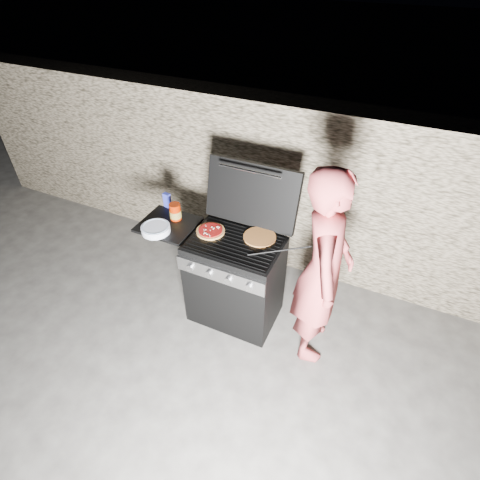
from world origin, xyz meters
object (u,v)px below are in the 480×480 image
at_px(gas_grill, 211,272).
at_px(person, 323,270).
at_px(pizza_topped, 211,231).
at_px(sauce_jar, 175,212).

height_order(gas_grill, person, person).
bearing_deg(pizza_topped, gas_grill, -85.75).
bearing_deg(person, pizza_topped, 75.23).
xyz_separation_m(pizza_topped, person, (1.02, -0.05, -0.03)).
bearing_deg(gas_grill, person, -0.67).
distance_m(sauce_jar, person, 1.42).
xyz_separation_m(gas_grill, person, (1.02, -0.01, 0.44)).
relative_size(gas_grill, pizza_topped, 5.34).
relative_size(pizza_topped, sauce_jar, 1.57).
bearing_deg(gas_grill, sauce_jar, 166.77).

